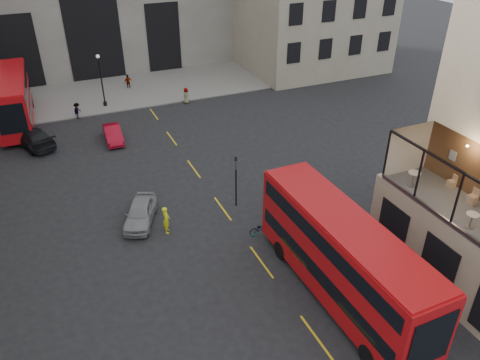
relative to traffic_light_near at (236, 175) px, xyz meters
name	(u,v)px	position (x,y,z in m)	size (l,w,h in m)	color
ground	(351,325)	(1.00, -12.00, -2.42)	(140.00, 140.00, 0.00)	black
host_frontage	(461,255)	(7.50, -12.00, -0.17)	(3.00, 11.00, 4.50)	#C5B193
cafe_floor	(473,218)	(7.50, -12.00, 2.12)	(3.00, 10.00, 0.10)	slate
pavement_far	(99,93)	(-5.00, 26.00, -2.36)	(40.00, 12.00, 0.12)	slate
traffic_light_near	(236,175)	(0.00, 0.00, 0.00)	(0.16, 0.20, 3.80)	black
traffic_light_far	(4,120)	(-14.00, 16.00, 0.00)	(0.16, 0.20, 3.80)	black
street_lamp_b	(102,84)	(-5.00, 22.00, -0.03)	(0.36, 0.36, 5.33)	black
bus_near	(342,255)	(1.50, -9.94, 0.28)	(2.92, 12.09, 4.81)	#B10C10
bus_far	(13,97)	(-13.15, 20.97, 0.17)	(3.04, 11.66, 4.62)	red
car_a	(140,213)	(-6.41, 0.75, -1.71)	(1.68, 4.18, 1.42)	gray
car_b	(113,134)	(-5.74, 13.58, -1.78)	(1.37, 3.92, 1.29)	#B40B22
car_c	(33,138)	(-12.14, 15.36, -1.66)	(2.15, 5.29, 1.54)	black
bicycle	(262,228)	(0.20, -3.60, -1.99)	(0.58, 1.66, 0.87)	gray
cyclist	(166,220)	(-5.17, -0.99, -1.50)	(0.67, 0.44, 1.85)	yellow
pedestrian_b	(77,111)	(-7.90, 19.95, -1.65)	(1.01, 0.58, 1.56)	gray
pedestrian_c	(128,82)	(-1.68, 26.17, -1.60)	(0.97, 0.40, 1.65)	gray
pedestrian_d	(186,96)	(2.86, 19.56, -1.61)	(0.80, 0.52, 1.63)	gray
cafe_table_mid	(472,218)	(6.72, -12.49, 2.67)	(0.60, 0.60, 0.75)	white
cafe_table_far	(414,177)	(6.85, -8.41, 2.73)	(0.67, 0.67, 0.84)	white
cafe_chair_c	(472,199)	(8.45, -10.99, 2.43)	(0.44, 0.44, 0.83)	tan
cafe_chair_d	(451,183)	(8.66, -9.38, 2.40)	(0.42, 0.42, 0.75)	tan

